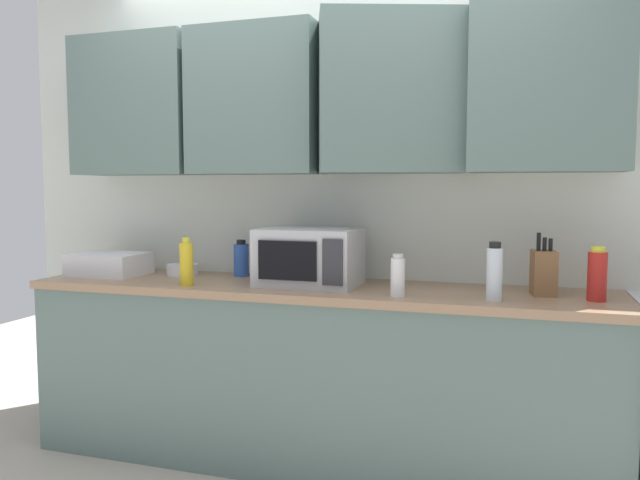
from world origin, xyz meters
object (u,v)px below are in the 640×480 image
Objects in this scene: dish_rack at (109,264)px; bowl_ceramic_small at (183,269)px; bottle_yellow_mustard at (187,263)px; microwave at (309,257)px; bottle_white_jar at (398,276)px; bottle_clear_tall at (494,273)px; knife_block at (544,272)px; bottle_blue_cleaner at (241,259)px; bottle_red_sauce at (597,275)px.

bowl_ceramic_small is (0.38, 0.13, -0.03)m from dish_rack.
bottle_yellow_mustard is (0.59, -0.20, 0.05)m from dish_rack.
bottle_white_jar is (0.47, -0.19, -0.05)m from microwave.
bowl_ceramic_small is at bearing 18.27° from dish_rack.
microwave reaches higher than bottle_clear_tall.
bottle_white_jar is (-0.61, -0.23, -0.01)m from knife_block.
bottle_white_jar is (0.92, -0.36, -0.00)m from bottle_blue_cleaner.
bottle_blue_cleaner is 0.84× the size of bottle_yellow_mustard.
bottle_clear_tall is 1.08× the size of bottle_red_sauce.
microwave reaches higher than bowl_ceramic_small.
bottle_yellow_mustard is (-0.57, -0.20, -0.03)m from microwave.
bottle_white_jar is at bearing -21.37° from bottle_blue_cleaner.
bottle_yellow_mustard reaches higher than bottle_blue_cleaner.
bottle_clear_tall is at bearing -4.52° from dish_rack.
bottle_clear_tall is 1.46m from bottle_yellow_mustard.
bowl_ceramic_small is at bearing 123.12° from bottle_yellow_mustard.
microwave is 0.60m from bottle_yellow_mustard.
bottle_yellow_mustard reaches higher than bowl_ceramic_small.
bottle_white_jar is at bearing -6.44° from dish_rack.
knife_block reaches higher than bottle_yellow_mustard.
bottle_red_sauce reaches higher than bottle_blue_cleaner.
bottle_blue_cleaner reaches higher than bowl_ceramic_small.
knife_block is at bearing 8.08° from bottle_yellow_mustard.
bottle_blue_cleaner is at bearing 158.63° from bottle_white_jar.
dish_rack is 0.74m from bottle_blue_cleaner.
microwave is at bearing -9.12° from bowl_ceramic_small.
bottle_yellow_mustard is 1.25× the size of bottle_white_jar.
bowl_ceramic_small is at bearing 170.88° from microwave.
bowl_ceramic_small is at bearing 177.38° from knife_block.
bottle_white_jar is at bearing -176.82° from bottle_clear_tall.
microwave is 1.26× the size of dish_rack.
bottle_clear_tall is 1.69m from bowl_ceramic_small.
knife_block is 1.21× the size of bottle_red_sauce.
bowl_ceramic_small is (-0.21, 0.32, -0.08)m from bottle_yellow_mustard.
microwave is at bearing 18.95° from bottle_yellow_mustard.
microwave is 0.90m from bottle_clear_tall.
dish_rack is 2.25m from knife_block.
bottle_yellow_mustard is 1.37× the size of bowl_ceramic_small.
knife_block is 1.68m from bottle_yellow_mustard.
dish_rack is 1.63× the size of bottle_red_sauce.
bottle_white_jar is (1.05, 0.01, -0.02)m from bottle_yellow_mustard.
knife_block is 1.87m from bowl_ceramic_small.
bottle_blue_cleaner reaches higher than bottle_white_jar.
microwave is 2.04× the size of bottle_yellow_mustard.
bottle_clear_tall is 1.07× the size of bottle_yellow_mustard.
dish_rack is 2.20× the size of bowl_ceramic_small.
knife_block reaches higher than dish_rack.
bottle_white_jar is 1.29m from bowl_ceramic_small.
bottle_red_sauce is (0.41, 0.12, -0.01)m from bottle_clear_tall.
microwave is at bearing 178.17° from bottle_red_sauce.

